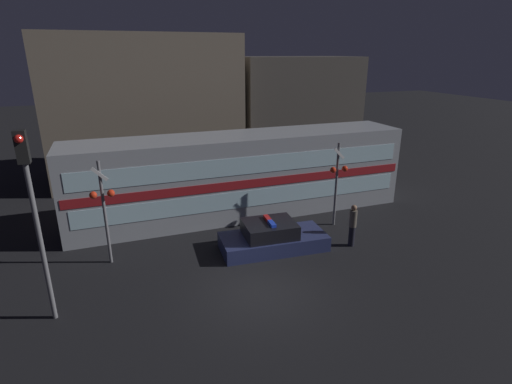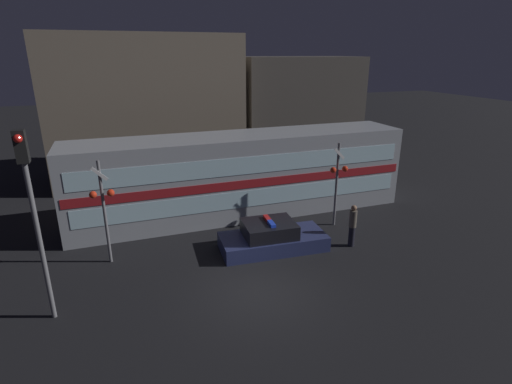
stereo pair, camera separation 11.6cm
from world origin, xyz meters
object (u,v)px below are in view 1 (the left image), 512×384
train (241,175)px  crossing_signal_near (337,178)px  traffic_light_corner (32,200)px  police_car (272,238)px  pedestrian (353,225)px

train → crossing_signal_near: train is taller
train → traffic_light_corner: 10.43m
police_car → traffic_light_corner: (-8.12, -1.96, 3.44)m
pedestrian → crossing_signal_near: (0.45, 2.13, 1.42)m
pedestrian → traffic_light_corner: 11.82m
police_car → crossing_signal_near: 4.35m
train → police_car: bearing=-90.8°
crossing_signal_near → police_car: bearing=-161.7°
police_car → crossing_signal_near: (3.72, 1.23, 1.88)m
police_car → crossing_signal_near: size_ratio=1.13×
train → police_car: size_ratio=3.69×
police_car → crossing_signal_near: bearing=22.1°
train → pedestrian: 6.15m
pedestrian → train: bearing=122.1°
pedestrian → crossing_signal_near: crossing_signal_near is taller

